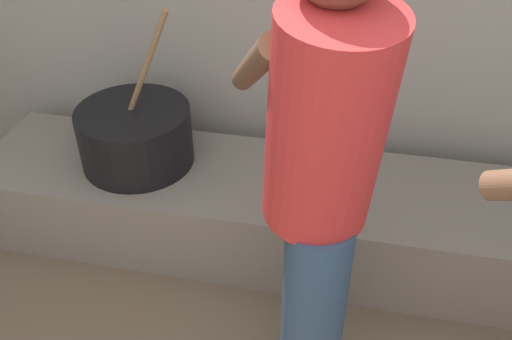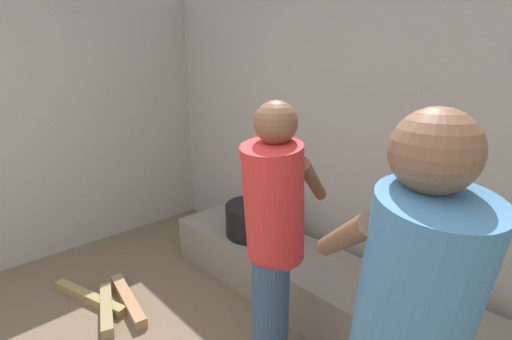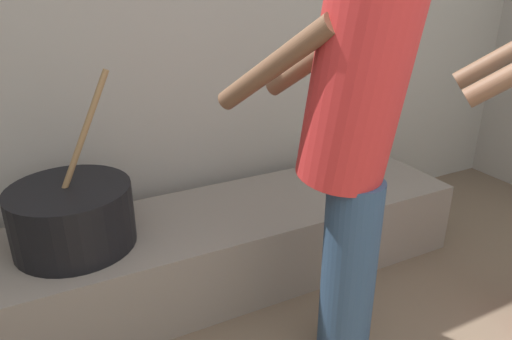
{
  "view_description": "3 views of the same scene",
  "coord_description": "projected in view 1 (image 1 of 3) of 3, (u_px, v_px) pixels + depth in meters",
  "views": [
    {
      "loc": [
        0.23,
        0.2,
        1.79
      ],
      "look_at": [
        -0.03,
        1.43,
        0.86
      ],
      "focal_mm": 38.74,
      "sensor_mm": 36.0,
      "label": 1
    },
    {
      "loc": [
        1.26,
        0.2,
        1.71
      ],
      "look_at": [
        -0.29,
        1.69,
        1.08
      ],
      "focal_mm": 24.36,
      "sensor_mm": 36.0,
      "label": 2
    },
    {
      "loc": [
        -0.8,
        0.2,
        1.42
      ],
      "look_at": [
        -0.21,
        1.35,
        0.87
      ],
      "focal_mm": 33.51,
      "sensor_mm": 36.0,
      "label": 3
    }
  ],
  "objects": [
    {
      "name": "cook_in_red_shirt",
      "position": [
        321.0,
        179.0,
        1.47
      ],
      "size": [
        0.55,
        0.73,
        1.57
      ],
      "color": "navy",
      "rests_on": "ground_plane"
    },
    {
      "name": "cooking_pot_main",
      "position": [
        136.0,
        136.0,
        2.37
      ],
      "size": [
        0.49,
        0.49,
        0.71
      ],
      "color": "black",
      "rests_on": "hearth_ledge"
    },
    {
      "name": "hearth_ledge",
      "position": [
        264.0,
        211.0,
        2.46
      ],
      "size": [
        2.53,
        0.6,
        0.37
      ],
      "primitive_type": "cube",
      "color": "slate",
      "rests_on": "ground_plane"
    }
  ]
}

